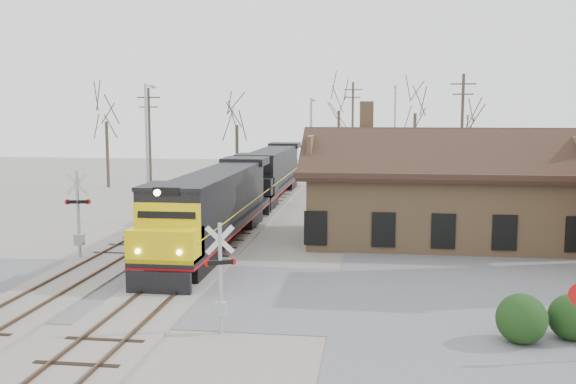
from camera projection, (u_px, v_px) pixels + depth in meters
The scene contains 22 objects.
ground at pixel (165, 291), 26.33m from camera, with size 140.00×140.00×0.00m, color gray.
road at pixel (165, 291), 26.33m from camera, with size 60.00×9.00×0.03m, color #5C5C61.
track_main at pixel (240, 225), 41.08m from camera, with size 3.40×90.00×0.24m.
track_siding at pixel (172, 223), 41.66m from camera, with size 3.40×90.00×0.24m.
depot at pixel (436, 199), 36.28m from camera, with size 15.20×9.31×7.90m.
locomotive_lead at pixel (213, 207), 34.15m from camera, with size 2.86×19.18×4.26m.
locomotive_trailing at pixel (271, 172), 53.29m from camera, with size 2.86×19.18×4.03m.
crossbuck_near at pixel (220, 282), 21.12m from camera, with size 1.02×0.48×3.74m.
crossbuck_far at pixel (79, 218), 31.67m from camera, with size 1.26×0.34×4.46m.
hedge_a at pixel (522, 319), 20.35m from camera, with size 1.61×1.61×1.61m, color black.
hedge_b at pixel (572, 317), 20.67m from camera, with size 1.50×1.50×1.50m, color black.
streetlight_a at pixel (148, 145), 42.19m from camera, with size 0.25×2.04×9.10m.
streetlight_b at pixel (311, 146), 48.35m from camera, with size 0.25×2.04×8.30m.
streetlight_c at pixel (395, 134), 56.26m from camera, with size 0.25×2.04×9.54m.
utility_pole_a at pixel (150, 140), 54.20m from camera, with size 2.00×0.24×9.24m.
utility_pole_b at pixel (353, 129), 68.58m from camera, with size 2.00×0.24×10.33m.
utility_pole_c at pixel (462, 136), 51.00m from camera, with size 2.00×0.24×10.23m.
tree_a at pixel (106, 111), 60.96m from camera, with size 4.20×4.20×10.29m.
tree_b at pixel (237, 115), 60.75m from camera, with size 3.99×3.99×9.77m.
tree_c at pixel (339, 100), 72.14m from camera, with size 4.89×4.89×11.98m.
tree_d at pixel (415, 101), 63.27m from camera, with size 4.72×4.72×11.57m.
tree_e at pixel (475, 124), 60.74m from camera, with size 3.50×3.50×8.58m.
Camera 1 is at (8.36, -24.72, 7.39)m, focal length 40.00 mm.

